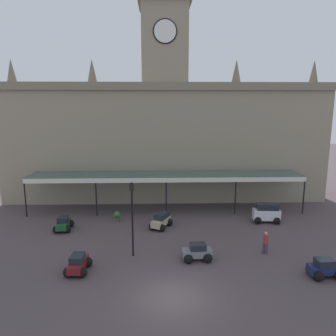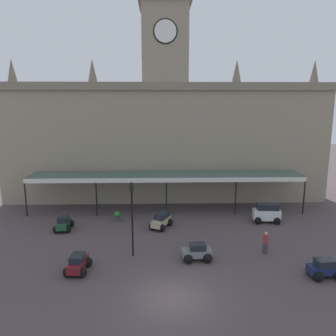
# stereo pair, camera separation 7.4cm
# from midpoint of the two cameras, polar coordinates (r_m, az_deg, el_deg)

# --- Properties ---
(ground_plane) EXTENTS (140.00, 140.00, 0.00)m
(ground_plane) POSITION_cam_midpoint_polar(r_m,az_deg,el_deg) (19.51, 0.67, -21.85)
(ground_plane) COLOR #4C4043
(station_building) EXTENTS (35.13, 6.36, 21.81)m
(station_building) POSITION_cam_midpoint_polar(r_m,az_deg,el_deg) (37.00, -0.63, 5.95)
(station_building) COLOR gray
(station_building) RESTS_ON ground
(entrance_canopy) EXTENTS (27.06, 3.26, 3.80)m
(entrance_canopy) POSITION_cam_midpoint_polar(r_m,az_deg,el_deg) (32.21, -0.43, -1.33)
(entrance_canopy) COLOR #38564C
(entrance_canopy) RESTS_ON ground
(car_green_sedan) EXTENTS (1.60, 2.10, 1.19)m
(car_green_sedan) POSITION_cam_midpoint_polar(r_m,az_deg,el_deg) (29.63, -17.95, -9.39)
(car_green_sedan) COLOR #1E512D
(car_green_sedan) RESTS_ON ground
(car_navy_sedan) EXTENTS (2.11, 1.62, 1.19)m
(car_navy_sedan) POSITION_cam_midpoint_polar(r_m,az_deg,el_deg) (23.35, 25.73, -15.72)
(car_navy_sedan) COLOR #19214C
(car_navy_sedan) RESTS_ON ground
(car_beige_estate) EXTENTS (2.14, 2.43, 1.27)m
(car_beige_estate) POSITION_cam_midpoint_polar(r_m,az_deg,el_deg) (28.74, -1.29, -9.34)
(car_beige_estate) COLOR tan
(car_beige_estate) RESTS_ON ground
(car_grey_sedan) EXTENTS (2.10, 1.60, 1.19)m
(car_grey_sedan) POSITION_cam_midpoint_polar(r_m,az_deg,el_deg) (23.29, 5.03, -14.66)
(car_grey_sedan) COLOR slate
(car_grey_sedan) RESTS_ON ground
(car_maroon_sedan) EXTENTS (1.59, 2.09, 1.19)m
(car_maroon_sedan) POSITION_cam_midpoint_polar(r_m,az_deg,el_deg) (22.52, -15.61, -16.01)
(car_maroon_sedan) COLOR maroon
(car_maroon_sedan) RESTS_ON ground
(car_white_van) EXTENTS (2.47, 1.73, 1.77)m
(car_white_van) POSITION_cam_midpoint_polar(r_m,az_deg,el_deg) (31.17, 16.85, -7.70)
(car_white_van) COLOR silver
(car_white_van) RESTS_ON ground
(pedestrian_crossing_forecourt) EXTENTS (0.34, 0.34, 1.67)m
(pedestrian_crossing_forecourt) POSITION_cam_midpoint_polar(r_m,az_deg,el_deg) (24.91, 16.67, -12.30)
(pedestrian_crossing_forecourt) COLOR #3F384C
(pedestrian_crossing_forecourt) RESTS_ON ground
(victorian_lamppost) EXTENTS (0.30, 0.30, 5.40)m
(victorian_lamppost) POSITION_cam_midpoint_polar(r_m,az_deg,el_deg) (22.87, -6.40, -7.54)
(victorian_lamppost) COLOR black
(victorian_lamppost) RESTS_ON ground
(planter_by_canopy) EXTENTS (0.60, 0.60, 0.96)m
(planter_by_canopy) POSITION_cam_midpoint_polar(r_m,az_deg,el_deg) (30.52, -9.01, -8.38)
(planter_by_canopy) COLOR #47423D
(planter_by_canopy) RESTS_ON ground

